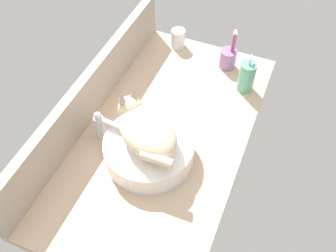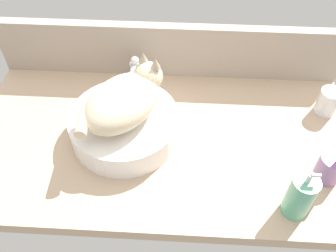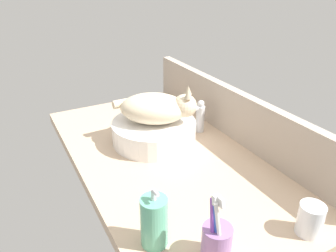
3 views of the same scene
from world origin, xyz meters
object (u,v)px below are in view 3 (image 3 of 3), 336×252
object	(u,v)px
cat	(157,108)
faucet	(198,115)
soap_dispenser	(154,221)
sink_basin	(153,132)
water_glass	(310,221)
toothbrush_cup	(216,240)

from	to	relation	value
cat	faucet	size ratio (longest dim) A/B	2.22
soap_dispenser	faucet	bearing A→B (deg)	137.46
sink_basin	water_glass	size ratio (longest dim) A/B	3.72
sink_basin	cat	size ratio (longest dim) A/B	1.06
cat	soap_dispenser	distance (cm)	52.40
toothbrush_cup	cat	bearing A→B (deg)	167.18
cat	toothbrush_cup	size ratio (longest dim) A/B	1.62
faucet	toothbrush_cup	size ratio (longest dim) A/B	0.73
cat	water_glass	size ratio (longest dim) A/B	3.50
faucet	toothbrush_cup	xyz separation A→B (cm)	(56.30, -31.19, -2.25)
toothbrush_cup	water_glass	size ratio (longest dim) A/B	2.16
toothbrush_cup	faucet	bearing A→B (deg)	151.02
faucet	soap_dispenser	distance (cm)	62.00
faucet	water_glass	size ratio (longest dim) A/B	1.57
toothbrush_cup	water_glass	world-z (taller)	toothbrush_cup
sink_basin	soap_dispenser	size ratio (longest dim) A/B	1.92
sink_basin	faucet	world-z (taller)	faucet
cat	faucet	xyz separation A→B (cm)	(0.50, 18.26, -6.77)
faucet	sink_basin	bearing A→B (deg)	-93.48
cat	soap_dispenser	size ratio (longest dim) A/B	1.81
sink_basin	cat	bearing A→B (deg)	60.10
sink_basin	toothbrush_cup	xyz separation A→B (cm)	(57.48, -11.74, 0.90)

